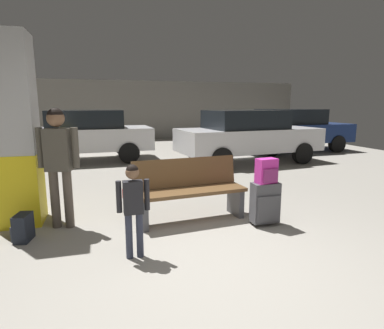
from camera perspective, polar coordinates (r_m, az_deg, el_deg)
The scene contains 12 objects.
ground_plane at distance 7.16m, azimuth -7.07°, elevation -3.32°, with size 18.00×18.00×0.10m, color gray.
garage_back_wall at distance 15.77m, azimuth -12.21°, elevation 9.40°, with size 18.00×0.12×2.80m, color gray.
structural_pillar at distance 5.00m, azimuth -29.06°, elevation 5.03°, with size 0.57×0.57×2.61m.
bench at distance 4.67m, azimuth -0.44°, elevation -4.56°, with size 1.64×0.68×0.89m.
suitcase at distance 4.59m, azimuth 12.91°, elevation -6.68°, with size 0.38×0.23×0.60m.
backpack_bright at distance 4.48m, azimuth 13.17°, elevation -1.17°, with size 0.30×0.23×0.34m.
child at distance 3.51m, azimuth -10.45°, elevation -6.45°, with size 0.36×0.21×1.05m.
adult at distance 4.60m, azimuth -22.71°, elevation 1.53°, with size 0.54×0.28×1.63m.
backpack_dark_floor at distance 4.54m, azimuth -27.92°, elevation -9.94°, with size 0.23×0.31×0.34m.
parked_car_side at distance 12.21m, azimuth 17.36°, elevation 6.08°, with size 4.14×1.87×1.51m.
parked_car_near at distance 9.45m, azimuth 9.89°, elevation 5.23°, with size 4.26×2.13×1.51m.
parked_car_far at distance 10.07m, azimuth -18.96°, elevation 5.14°, with size 4.15×1.89×1.51m.
Camera 1 is at (-1.03, -2.88, 1.66)m, focal length 29.93 mm.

